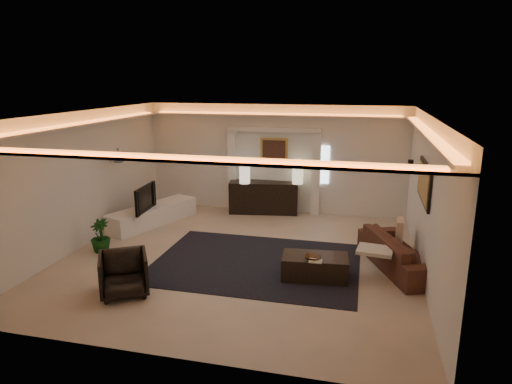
% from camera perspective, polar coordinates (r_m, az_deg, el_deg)
% --- Properties ---
extents(floor, '(7.00, 7.00, 0.00)m').
position_cam_1_polar(floor, '(9.35, -2.08, -8.25)').
color(floor, '#CBAE8F').
rests_on(floor, ground).
extents(ceiling, '(7.00, 7.00, 0.00)m').
position_cam_1_polar(ceiling, '(8.67, -2.25, 9.75)').
color(ceiling, white).
rests_on(ceiling, ground).
extents(wall_back, '(7.00, 0.00, 7.00)m').
position_cam_1_polar(wall_back, '(12.24, 2.31, 4.19)').
color(wall_back, silver).
rests_on(wall_back, ground).
extents(wall_front, '(7.00, 0.00, 7.00)m').
position_cam_1_polar(wall_front, '(5.77, -11.74, -7.65)').
color(wall_front, silver).
rests_on(wall_front, ground).
extents(wall_left, '(0.00, 7.00, 7.00)m').
position_cam_1_polar(wall_left, '(10.40, -21.07, 1.46)').
color(wall_left, silver).
rests_on(wall_left, ground).
extents(wall_right, '(0.00, 7.00, 7.00)m').
position_cam_1_polar(wall_right, '(8.66, 20.74, -0.92)').
color(wall_right, silver).
rests_on(wall_right, ground).
extents(cove_soffit, '(7.00, 7.00, 0.04)m').
position_cam_1_polar(cove_soffit, '(8.70, -2.24, 7.91)').
color(cove_soffit, silver).
rests_on(cove_soffit, ceiling).
extents(daylight_slit, '(0.25, 0.03, 1.00)m').
position_cam_1_polar(daylight_slit, '(12.05, 8.60, 3.40)').
color(daylight_slit, white).
rests_on(daylight_slit, wall_back).
extents(area_rug, '(4.00, 3.00, 0.01)m').
position_cam_1_polar(area_rug, '(9.08, 0.03, -8.92)').
color(area_rug, black).
rests_on(area_rug, ground).
extents(pilaster_left, '(0.22, 0.20, 2.20)m').
position_cam_1_polar(pilaster_left, '(12.48, -2.99, 2.74)').
color(pilaster_left, silver).
rests_on(pilaster_left, ground).
extents(pilaster_right, '(0.22, 0.20, 2.20)m').
position_cam_1_polar(pilaster_right, '(12.04, 7.57, 2.21)').
color(pilaster_right, silver).
rests_on(pilaster_right, ground).
extents(alcove_header, '(2.52, 0.20, 0.12)m').
position_cam_1_polar(alcove_header, '(12.03, 2.25, 7.87)').
color(alcove_header, silver).
rests_on(alcove_header, wall_back).
extents(painting_frame, '(0.74, 0.04, 0.74)m').
position_cam_1_polar(painting_frame, '(12.17, 2.29, 5.09)').
color(painting_frame, tan).
rests_on(painting_frame, wall_back).
extents(painting_canvas, '(0.62, 0.02, 0.62)m').
position_cam_1_polar(painting_canvas, '(12.15, 2.27, 5.08)').
color(painting_canvas, '#4C2D1E').
rests_on(painting_canvas, wall_back).
extents(art_panel_frame, '(0.04, 1.64, 0.74)m').
position_cam_1_polar(art_panel_frame, '(8.89, 20.47, 1.14)').
color(art_panel_frame, black).
rests_on(art_panel_frame, wall_right).
extents(art_panel_gold, '(0.02, 1.50, 0.62)m').
position_cam_1_polar(art_panel_gold, '(8.88, 20.31, 1.15)').
color(art_panel_gold, tan).
rests_on(art_panel_gold, wall_right).
extents(wall_sconce, '(0.12, 0.12, 0.22)m').
position_cam_1_polar(wall_sconce, '(10.73, 18.89, 3.28)').
color(wall_sconce, black).
rests_on(wall_sconce, wall_right).
extents(wall_niche, '(0.10, 0.55, 0.04)m').
position_cam_1_polar(wall_niche, '(11.48, -16.99, 3.94)').
color(wall_niche, silver).
rests_on(wall_niche, wall_left).
extents(console, '(1.90, 0.85, 0.92)m').
position_cam_1_polar(console, '(12.27, 0.97, -0.79)').
color(console, black).
rests_on(console, ground).
extents(lamp_left, '(0.35, 0.35, 0.63)m').
position_cam_1_polar(lamp_left, '(11.95, -1.44, 2.19)').
color(lamp_left, white).
rests_on(lamp_left, console).
extents(lamp_right, '(0.29, 0.29, 0.63)m').
position_cam_1_polar(lamp_right, '(11.95, 5.28, 2.14)').
color(lamp_right, '#FDF4B8').
rests_on(lamp_right, console).
extents(media_ledge, '(1.49, 2.59, 0.47)m').
position_cam_1_polar(media_ledge, '(11.68, -12.86, -2.82)').
color(media_ledge, white).
rests_on(media_ledge, ground).
extents(tv, '(1.10, 0.21, 0.63)m').
position_cam_1_polar(tv, '(11.16, -14.26, -0.82)').
color(tv, black).
rests_on(tv, media_ledge).
extents(figurine, '(0.17, 0.17, 0.43)m').
position_cam_1_polar(figurine, '(11.96, -12.87, -0.36)').
color(figurine, black).
rests_on(figurine, media_ledge).
extents(ginger_jar, '(0.38, 0.38, 0.33)m').
position_cam_1_polar(ginger_jar, '(10.92, -16.94, 4.43)').
color(ginger_jar, slate).
rests_on(ginger_jar, wall_niche).
extents(plant, '(0.44, 0.44, 0.71)m').
position_cam_1_polar(plant, '(10.08, -19.03, -5.23)').
color(plant, black).
rests_on(plant, ground).
extents(sofa, '(2.39, 1.66, 0.65)m').
position_cam_1_polar(sofa, '(9.18, 17.78, -7.21)').
color(sofa, black).
rests_on(sofa, ground).
extents(throw_blanket, '(0.68, 0.58, 0.07)m').
position_cam_1_polar(throw_blanket, '(8.50, 14.76, -7.11)').
color(throw_blanket, white).
rests_on(throw_blanket, sofa).
extents(throw_pillow, '(0.16, 0.46, 0.46)m').
position_cam_1_polar(throw_pillow, '(9.71, 17.64, -4.62)').
color(throw_pillow, '#CEAD93').
rests_on(throw_pillow, sofa).
extents(coffee_table, '(1.24, 0.75, 0.44)m').
position_cam_1_polar(coffee_table, '(8.45, 7.42, -9.38)').
color(coffee_table, black).
rests_on(coffee_table, ground).
extents(bowl, '(0.34, 0.34, 0.07)m').
position_cam_1_polar(bowl, '(8.21, 7.13, -8.28)').
color(bowl, '#472918').
rests_on(bowl, coffee_table).
extents(magazine, '(0.24, 0.18, 0.03)m').
position_cam_1_polar(magazine, '(8.12, 7.50, -8.71)').
color(magazine, '#FFF4CE').
rests_on(magazine, coffee_table).
extents(armchair, '(1.07, 1.08, 0.73)m').
position_cam_1_polar(armchair, '(8.05, -16.32, -9.88)').
color(armchair, black).
rests_on(armchair, ground).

